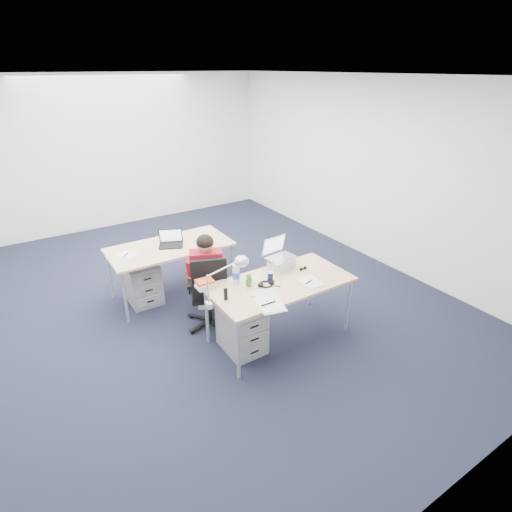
% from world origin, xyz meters
% --- Properties ---
extents(floor, '(7.00, 7.00, 0.00)m').
position_xyz_m(floor, '(0.00, 0.00, 0.00)').
color(floor, black).
rests_on(floor, ground).
extents(room, '(6.02, 7.02, 2.80)m').
position_xyz_m(room, '(0.00, 0.00, 1.71)').
color(room, white).
rests_on(room, ground).
extents(desk_near, '(1.60, 0.80, 0.73)m').
position_xyz_m(desk_near, '(0.44, -1.26, 0.68)').
color(desk_near, tan).
rests_on(desk_near, ground).
extents(desk_far, '(1.60, 0.80, 0.73)m').
position_xyz_m(desk_far, '(-0.22, 0.33, 0.68)').
color(desk_far, tan).
rests_on(desk_far, ground).
extents(office_chair, '(0.80, 0.80, 0.98)m').
position_xyz_m(office_chair, '(-0.13, -0.62, 0.28)').
color(office_chair, black).
rests_on(office_chair, ground).
extents(seated_person, '(0.54, 0.71, 1.18)m').
position_xyz_m(seated_person, '(-0.08, -0.46, 0.59)').
color(seated_person, maroon).
rests_on(seated_person, ground).
extents(drawer_pedestal_near, '(0.40, 0.50, 0.55)m').
position_xyz_m(drawer_pedestal_near, '(-0.04, -1.22, 0.28)').
color(drawer_pedestal_near, '#A2A4A7').
rests_on(drawer_pedestal_near, ground).
extents(drawer_pedestal_far, '(0.40, 0.50, 0.55)m').
position_xyz_m(drawer_pedestal_far, '(-0.64, 0.37, 0.28)').
color(drawer_pedestal_far, '#A2A4A7').
rests_on(drawer_pedestal_far, ground).
extents(silver_laptop, '(0.37, 0.30, 0.36)m').
position_xyz_m(silver_laptop, '(0.65, -0.99, 0.91)').
color(silver_laptop, silver).
rests_on(silver_laptop, desk_near).
extents(wireless_keyboard, '(0.29, 0.18, 0.01)m').
position_xyz_m(wireless_keyboard, '(0.14, -1.35, 0.74)').
color(wireless_keyboard, white).
rests_on(wireless_keyboard, desk_near).
extents(computer_mouse, '(0.08, 0.10, 0.03)m').
position_xyz_m(computer_mouse, '(0.36, -1.31, 0.74)').
color(computer_mouse, white).
rests_on(computer_mouse, desk_near).
extents(headphones, '(0.22, 0.18, 0.03)m').
position_xyz_m(headphones, '(0.27, -1.23, 0.75)').
color(headphones, black).
rests_on(headphones, desk_near).
extents(can_koozie, '(0.08, 0.08, 0.10)m').
position_xyz_m(can_koozie, '(0.37, -1.17, 0.78)').
color(can_koozie, '#162346').
rests_on(can_koozie, desk_near).
extents(water_bottle, '(0.08, 0.08, 0.26)m').
position_xyz_m(water_bottle, '(0.02, -1.02, 0.86)').
color(water_bottle, silver).
rests_on(water_bottle, desk_near).
extents(bear_figurine, '(0.09, 0.07, 0.15)m').
position_xyz_m(bear_figurine, '(0.10, -1.15, 0.80)').
color(bear_figurine, '#24771F').
rests_on(bear_figurine, desk_near).
extents(book_stack, '(0.24, 0.21, 0.09)m').
position_xyz_m(book_stack, '(-0.31, -0.92, 0.77)').
color(book_stack, silver).
rests_on(book_stack, desk_near).
extents(cordless_phone, '(0.04, 0.03, 0.13)m').
position_xyz_m(cordless_phone, '(-0.24, -1.26, 0.80)').
color(cordless_phone, black).
rests_on(cordless_phone, desk_near).
extents(papers_left, '(0.34, 0.40, 0.01)m').
position_xyz_m(papers_left, '(0.08, -1.58, 0.74)').
color(papers_left, '#F4FF93').
rests_on(papers_left, desk_near).
extents(papers_right, '(0.21, 0.29, 0.01)m').
position_xyz_m(papers_right, '(0.71, -1.45, 0.73)').
color(papers_right, '#F4FF93').
rests_on(papers_right, desk_near).
extents(sunglasses, '(0.11, 0.06, 0.02)m').
position_xyz_m(sunglasses, '(0.84, -1.17, 0.74)').
color(sunglasses, black).
rests_on(sunglasses, desk_near).
extents(desk_lamp, '(0.45, 0.23, 0.49)m').
position_xyz_m(desk_lamp, '(-0.31, -1.30, 0.97)').
color(desk_lamp, silver).
rests_on(desk_lamp, desk_near).
extents(dark_laptop, '(0.40, 0.40, 0.22)m').
position_xyz_m(dark_laptop, '(-0.21, 0.31, 0.84)').
color(dark_laptop, black).
rests_on(dark_laptop, desk_far).
extents(far_cup, '(0.08, 0.08, 0.10)m').
position_xyz_m(far_cup, '(0.27, 0.29, 0.78)').
color(far_cup, white).
rests_on(far_cup, desk_far).
extents(far_papers, '(0.29, 0.31, 0.01)m').
position_xyz_m(far_papers, '(-0.79, 0.33, 0.73)').
color(far_papers, white).
rests_on(far_papers, desk_far).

